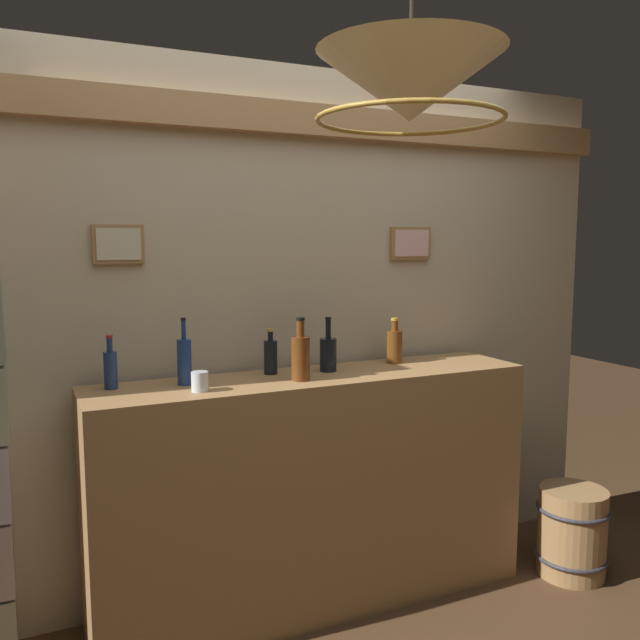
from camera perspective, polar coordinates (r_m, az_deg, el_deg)
panelled_rear_partition at (r=3.12m, az=-2.66°, el=0.26°), size 3.54×0.15×2.43m
bar_shelf_unit at (r=3.04m, az=-0.41°, el=-14.58°), size 1.97×0.43×1.05m
liquor_bottle_vermouth at (r=2.74m, az=-11.68°, el=-3.47°), size 0.06×0.06×0.28m
liquor_bottle_tequila at (r=3.18m, az=6.47°, el=-2.19°), size 0.07×0.07×0.22m
liquor_bottle_scotch at (r=2.74m, az=-17.71°, el=-4.00°), size 0.05×0.05×0.22m
liquor_bottle_sherry at (r=2.96m, az=0.71°, el=-2.89°), size 0.08×0.08×0.25m
liquor_bottle_brandy at (r=2.91m, az=-4.31°, el=-3.14°), size 0.06×0.06×0.20m
liquor_bottle_whiskey at (r=2.77m, az=-1.70°, el=-3.16°), size 0.08×0.08×0.27m
glass_tumbler_rocks at (r=2.63m, az=-10.38°, el=-5.27°), size 0.07×0.07×0.08m
pendant_lamp at (r=2.29m, az=7.82°, el=19.29°), size 0.62×0.62×0.48m
wooden_barrel at (r=3.61m, az=21.00°, el=-16.77°), size 0.35×0.35×0.43m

